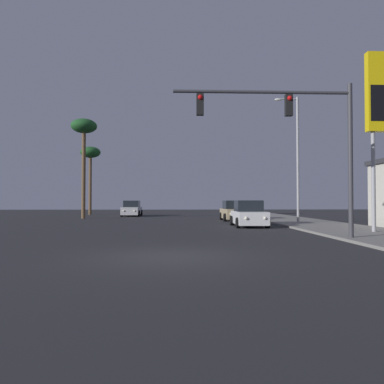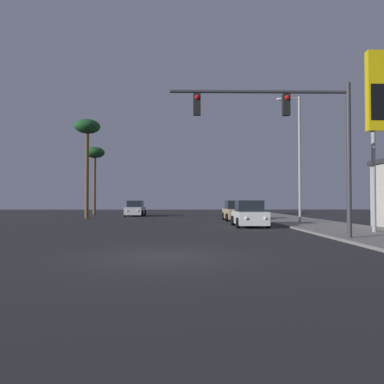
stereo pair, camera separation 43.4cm
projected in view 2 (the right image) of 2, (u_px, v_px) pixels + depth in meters
The scene contains 9 objects.
ground_plane at pixel (163, 257), 11.05m from camera, with size 120.00×120.00×0.00m, color #28282B.
sidewalk_right at pixel (341, 229), 21.22m from camera, with size 5.00×60.00×0.12m.
car_silver at pixel (135, 209), 40.67m from camera, with size 2.04×4.32×1.68m.
car_tan at pixel (236, 211), 31.37m from camera, with size 2.04×4.34×1.68m.
car_white at pixel (249, 215), 24.01m from camera, with size 2.04×4.32×1.68m.
traffic_light_mast at pixel (297, 127), 15.62m from camera, with size 7.58×0.36×6.50m.
street_lamp at pixel (298, 152), 26.62m from camera, with size 1.74×0.24×9.00m.
palm_tree_mid at pixel (87, 132), 35.08m from camera, with size 2.40×2.40×9.31m.
palm_tree_far at pixel (95, 156), 45.02m from camera, with size 2.40×2.40×8.14m.
Camera 2 is at (0.67, -11.11, 1.65)m, focal length 35.00 mm.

